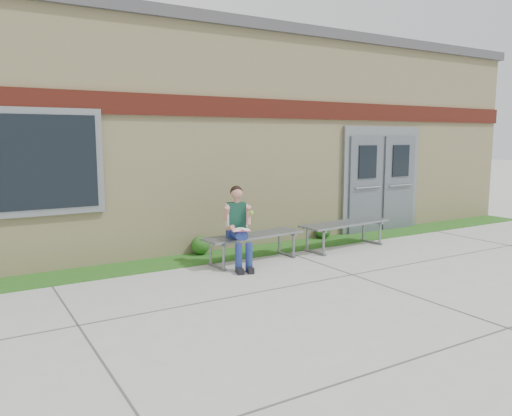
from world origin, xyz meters
TOP-DOWN VIEW (x-y plane):
  - ground at (0.00, 0.00)m, footprint 80.00×80.00m
  - grass_strip at (0.00, 2.60)m, footprint 16.00×0.80m
  - school_building at (-0.00, 5.99)m, footprint 16.20×6.22m
  - bench_left at (0.14, 1.99)m, footprint 1.83×0.66m
  - bench_right at (2.14, 1.99)m, footprint 1.93×0.71m
  - girl at (-0.25, 1.80)m, footprint 0.50×0.80m
  - shrub_mid at (-0.43, 2.85)m, footprint 0.32×0.32m
  - shrub_east at (2.31, 2.85)m, footprint 0.31×0.31m

SIDE VIEW (x-z plane):
  - ground at x=0.00m, z-range 0.00..0.00m
  - grass_strip at x=0.00m, z-range 0.00..0.02m
  - shrub_east at x=2.31m, z-range 0.02..0.33m
  - shrub_mid at x=-0.43m, z-range 0.02..0.34m
  - bench_left at x=0.14m, z-range 0.13..0.59m
  - bench_right at x=2.14m, z-range 0.13..0.62m
  - girl at x=-0.25m, z-range 0.04..1.34m
  - school_building at x=0.00m, z-range 0.00..4.20m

